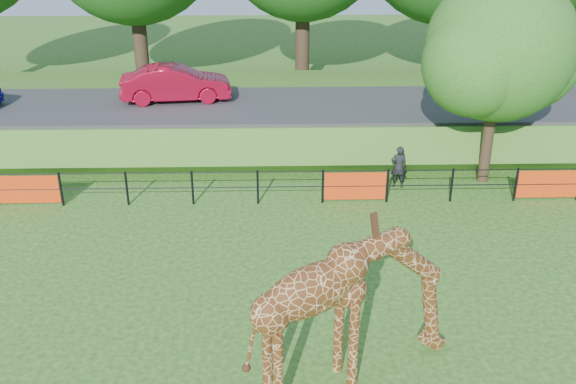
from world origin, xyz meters
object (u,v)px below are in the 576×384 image
visitor (399,167)px  giraffe (353,310)px  car_red (176,83)px  tree_east (502,53)px

visitor → giraffe: bearing=81.7°
car_red → visitor: bearing=-131.3°
giraffe → tree_east: 11.52m
giraffe → visitor: 9.60m
giraffe → visitor: (2.60, 9.20, -0.85)m
giraffe → visitor: giraffe is taller
giraffe → tree_east: tree_east is taller
car_red → visitor: car_red is taller
giraffe → car_red: (-5.22, 14.59, 0.56)m
visitor → tree_east: tree_east is taller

